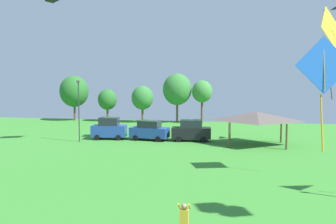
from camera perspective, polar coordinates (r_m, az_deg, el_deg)
person_standing_mid_field at (r=15.46m, az=2.59°, el=-17.05°), size 0.52×0.53×1.85m
kite_flying_0 at (r=27.12m, az=24.71°, el=11.71°), size 1.91×2.60×6.37m
kite_flying_2 at (r=11.94m, az=23.71°, el=6.17°), size 1.75×0.37×3.57m
parked_car_leftmost at (r=42.77m, az=-9.42°, el=-2.64°), size 4.24×2.42×2.60m
parked_car_second_from_left at (r=41.53m, az=-3.00°, el=-2.97°), size 4.66×2.46×2.31m
parked_car_third_from_left at (r=40.93m, az=3.76°, el=-3.00°), size 4.60×2.28×2.46m
park_pavilion at (r=39.26m, az=14.04°, el=-0.72°), size 7.35×5.39×3.60m
light_post_1 at (r=41.37m, az=-14.12°, el=0.67°), size 0.36×0.20×6.95m
treeline_tree_0 at (r=64.37m, az=-14.82°, el=3.22°), size 4.98×4.98×7.86m
treeline_tree_1 at (r=62.06m, az=-9.70°, el=1.97°), size 3.24×3.24×5.52m
treeline_tree_2 at (r=59.30m, az=-4.13°, el=2.27°), size 3.62×3.62×6.12m
treeline_tree_3 at (r=58.96m, az=1.48°, el=3.64°), size 4.76×4.76×8.15m
treeline_tree_4 at (r=58.44m, az=5.49°, el=3.27°), size 3.30×3.30×7.03m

